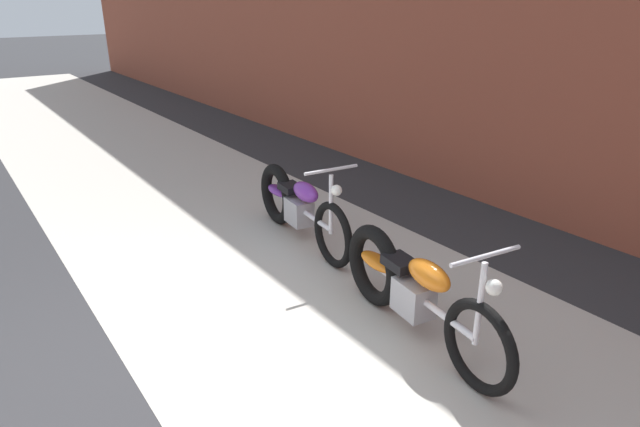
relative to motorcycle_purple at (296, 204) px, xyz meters
name	(u,v)px	position (x,y,z in m)	size (l,w,h in m)	color
ground_plane	(137,386)	(1.47, -2.32, -0.40)	(80.00, 80.00, 0.00)	#2D2D30
sidewalk_slab	(335,308)	(1.47, -0.57, -0.40)	(36.00, 3.50, 0.01)	#B2ADA3
motorcycle_purple	(296,204)	(0.00, 0.00, 0.00)	(2.00, 0.60, 1.03)	black
motorcycle_orange	(408,287)	(2.07, -0.29, 0.00)	(2.00, 0.63, 1.03)	black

